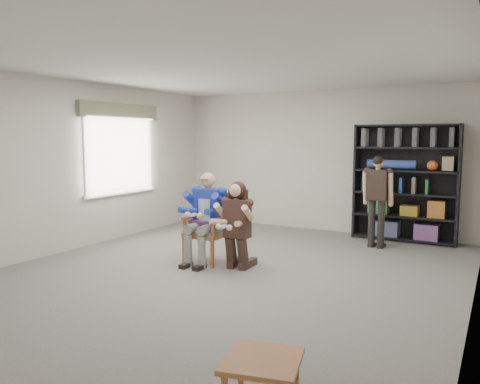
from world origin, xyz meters
The scene contains 9 objects.
room_shell centered at (0.00, 0.00, 1.40)m, with size 6.00×7.00×2.80m, color beige, non-canonical shape.
floor centered at (0.00, 0.00, 0.00)m, with size 6.00×7.00×0.01m, color #65625E.
window_left centered at (-2.95, 1.00, 1.63)m, with size 0.16×2.00×1.75m, color white, non-canonical shape.
armchair centered at (-0.58, 0.25, 0.52)m, with size 0.61×0.59×1.04m, color brown, non-canonical shape.
seated_man centered at (-0.58, 0.25, 0.68)m, with size 0.59×0.81×1.36m, color #142496, non-canonical shape.
kneeling_woman centered at (0.00, 0.13, 0.62)m, with size 0.52×0.84×1.24m, color #33211B, non-canonical shape.
bookshelf centered at (1.70, 3.28, 1.05)m, with size 1.80×0.38×2.10m, color black, non-canonical shape.
standing_man centered at (1.40, 2.47, 0.78)m, with size 0.48×0.27×1.57m, color black, non-canonical shape.
side_table centered at (1.84, -2.73, 0.18)m, with size 0.52×0.52×0.36m, color brown, non-canonical shape.
Camera 1 is at (3.20, -5.46, 1.85)m, focal length 35.00 mm.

